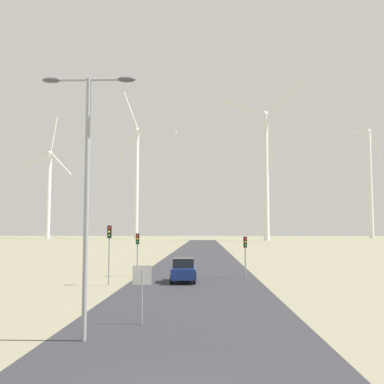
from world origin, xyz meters
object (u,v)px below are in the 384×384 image
Objects in this scene: traffic_light_post_near_left at (109,242)px; wind_turbine_far_left at (49,185)px; car_approaching at (184,270)px; traffic_light_post_mid_left at (138,245)px; traffic_light_post_near_right at (245,247)px; wind_turbine_left at (136,172)px; wind_turbine_center at (266,162)px; stop_sign_near at (142,283)px; wind_turbine_right at (370,174)px; streetlamp at (87,171)px.

wind_turbine_far_left is at bearing 110.73° from traffic_light_post_near_left.
car_approaching is at bearing -67.58° from wind_turbine_far_left.
wind_turbine_far_left is at bearing 112.42° from car_approaching.
traffic_light_post_near_right is at bearing -6.07° from traffic_light_post_mid_left.
wind_turbine_left reaches higher than wind_turbine_far_left.
wind_turbine_center reaches higher than traffic_light_post_mid_left.
wind_turbine_right is at bearing 67.55° from stop_sign_near.
traffic_light_post_mid_left is at bearing -81.20° from wind_turbine_left.
wind_turbine_center is 0.89× the size of wind_turbine_right.
wind_turbine_left is (-30.89, 198.71, 30.90)m from stop_sign_near.
traffic_light_post_mid_left is (1.13, 6.17, -0.44)m from traffic_light_post_near_left.
wind_turbine_right reaches higher than traffic_light_post_mid_left.
wind_turbine_far_left is at bearing 109.82° from streetlamp.
traffic_light_post_near_right is at bearing -65.84° from wind_turbine_far_left.
traffic_light_post_near_left is 189.63m from wind_turbine_left.
streetlamp is 0.17× the size of wind_turbine_far_left.
traffic_light_post_near_right is at bearing -78.43° from wind_turbine_left.
wind_turbine_right is at bearing 5.69° from wind_turbine_far_left.
wind_turbine_right reaches higher than traffic_light_post_near_left.
wind_turbine_left reaches higher than traffic_light_post_near_right.
stop_sign_near is at bearing -81.16° from wind_turbine_left.
car_approaching is 144.34m from wind_turbine_center.
wind_turbine_right is (89.28, 189.03, 29.68)m from traffic_light_post_mid_left.
streetlamp is 161.51m from wind_turbine_center.
traffic_light_post_near_right is 186.41m from wind_turbine_left.
wind_turbine_left is (-36.91, 180.22, 30.11)m from traffic_light_post_near_right.
streetlamp is at bearing -86.29° from traffic_light_post_mid_left.
wind_turbine_center is (98.56, -38.35, 4.72)m from wind_turbine_far_left.
traffic_light_post_mid_left is 0.05× the size of wind_turbine_right.
streetlamp is 208.79m from wind_turbine_far_left.
wind_turbine_far_left is 42.31m from wind_turbine_left.
wind_turbine_far_left reaches higher than traffic_light_post_near_right.
traffic_light_post_mid_left is at bearing 99.12° from stop_sign_near.
traffic_light_post_near_right is (10.27, 5.20, -0.62)m from traffic_light_post_near_left.
streetlamp reaches higher than car_approaching.
traffic_light_post_near_left is 6.09m from car_approaching.
wind_turbine_center is at bearing 77.74° from traffic_light_post_near_left.
car_approaching is at bearing -147.64° from traffic_light_post_near_right.
traffic_light_post_mid_left is 0.06× the size of wind_turbine_far_left.
traffic_light_post_near_left is at bearing -100.34° from traffic_light_post_mid_left.
car_approaching is (2.72, 18.18, -5.20)m from streetlamp.
traffic_light_post_mid_left is 6.12m from car_approaching.
streetlamp is 0.14× the size of wind_turbine_right.
car_approaching is 0.06× the size of wind_turbine_left.
streetlamp is 205.38m from wind_turbine_left.
wind_turbine_left reaches higher than wind_turbine_center.
traffic_light_post_near_left is 146.89m from wind_turbine_center.
wind_turbine_left is (-27.77, 179.25, 29.92)m from traffic_light_post_mid_left.
wind_turbine_right reaches higher than wind_turbine_far_left.
wind_turbine_center reaches higher than traffic_light_post_near_right.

